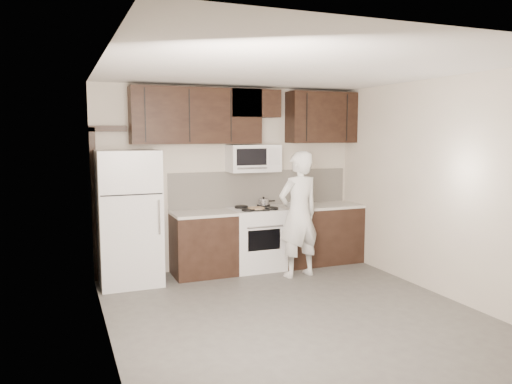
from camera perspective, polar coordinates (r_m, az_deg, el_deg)
floor at (r=5.76m, az=4.57°, el=-13.82°), size 4.50×4.50×0.00m
back_wall at (r=7.50m, az=-2.98°, el=1.61°), size 4.00×0.00×4.00m
ceiling at (r=5.44m, az=4.85°, el=13.90°), size 4.50×4.50×0.00m
counter_run at (r=7.57m, az=2.17°, el=-5.19°), size 2.95×0.64×0.91m
stove at (r=7.45m, az=0.03°, el=-5.34°), size 0.76×0.66×0.94m
backsplash at (r=7.68m, az=0.58°, el=0.47°), size 2.90×0.02×0.54m
upper_cabinets at (r=7.38m, az=-1.04°, el=8.78°), size 3.48×0.35×0.78m
microwave at (r=7.40m, az=-0.31°, el=3.88°), size 0.76×0.42×0.40m
refrigerator at (r=6.86m, az=-14.32°, el=-2.87°), size 0.80×0.76×1.80m
door_trim at (r=7.09m, az=-17.71°, el=0.17°), size 0.50×0.08×2.12m
saucepan at (r=7.57m, az=0.88°, el=-1.22°), size 0.28×0.16×0.15m
baking_tray at (r=7.25m, az=0.03°, el=-1.98°), size 0.42×0.36×0.02m
pizza at (r=7.25m, az=0.03°, el=-1.84°), size 0.30×0.30×0.02m
person at (r=7.02m, az=4.89°, el=-2.56°), size 0.71×0.53×1.78m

